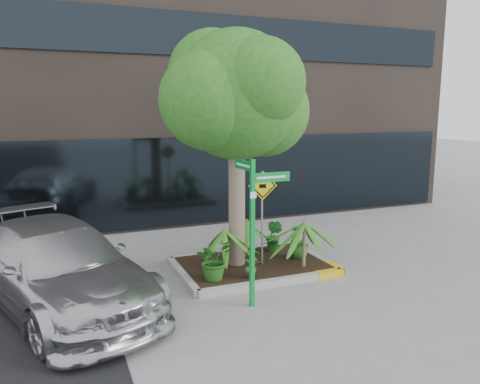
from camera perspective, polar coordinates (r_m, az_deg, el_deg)
name	(u,v)px	position (r m, az deg, el deg)	size (l,w,h in m)	color
ground	(249,275)	(10.20, 1.15, -10.03)	(80.00, 80.00, 0.00)	gray
planter	(254,265)	(10.49, 1.72, -8.87)	(3.35, 2.36, 0.15)	#9E9E99
tree	(236,95)	(9.89, -0.46, 11.71)	(3.46, 3.07, 5.19)	gray
palm_front	(305,222)	(10.07, 7.90, -3.70)	(1.17, 1.17, 1.30)	gray
palm_left	(225,230)	(9.93, -1.90, -4.66)	(1.00, 1.00, 1.11)	gray
palm_back	(246,221)	(11.17, 0.77, -3.62)	(0.86, 0.86, 0.95)	gray
parked_car	(58,266)	(9.03, -21.30, -8.42)	(2.10, 5.16, 1.50)	silver
shrub_a	(214,260)	(9.39, -3.21, -8.23)	(0.73, 0.73, 0.82)	#205819
shrub_b	(300,242)	(10.78, 7.30, -6.04)	(0.42, 0.42, 0.76)	#2C6F21
shrub_c	(251,261)	(9.48, 1.37, -8.38)	(0.37, 0.37, 0.71)	#246E22
shrub_d	(274,235)	(11.22, 4.18, -5.28)	(0.43, 0.43, 0.78)	#1F6C22
street_sign_post	(254,216)	(8.24, 1.68, -2.97)	(0.79, 0.78, 2.66)	#0C8B30
cattle_sign	(262,202)	(10.08, 2.75, -1.17)	(0.63, 0.16, 2.06)	slate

